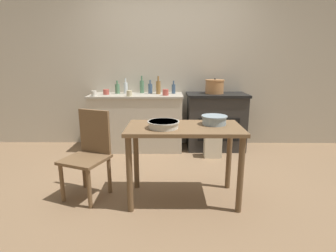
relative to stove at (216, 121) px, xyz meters
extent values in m
plane|color=#896B4C|center=(-0.75, -1.28, -0.44)|extent=(14.00, 14.00, 0.00)
cube|color=beige|center=(-0.75, 0.30, 0.83)|extent=(8.00, 0.07, 2.55)
cube|color=beige|center=(-1.25, -0.02, -0.02)|extent=(1.40, 0.58, 0.84)
cube|color=#A9A08F|center=(-1.25, -0.02, 0.41)|extent=(1.43, 0.61, 0.03)
cube|color=#2D2B28|center=(0.00, 0.00, -0.02)|extent=(0.88, 0.53, 0.84)
cube|color=black|center=(0.00, 0.00, 0.42)|extent=(0.92, 0.57, 0.04)
cube|color=black|center=(0.00, -0.27, -0.07)|extent=(0.62, 0.01, 0.35)
cube|color=brown|center=(-0.59, -1.63, 0.30)|extent=(1.10, 0.58, 0.03)
cylinder|color=brown|center=(-1.09, -1.87, -0.08)|extent=(0.06, 0.06, 0.73)
cylinder|color=brown|center=(-0.09, -1.87, -0.08)|extent=(0.06, 0.06, 0.73)
cylinder|color=brown|center=(-1.09, -1.39, -0.08)|extent=(0.06, 0.06, 0.73)
cylinder|color=brown|center=(-0.09, -1.39, -0.08)|extent=(0.06, 0.06, 0.73)
cube|color=brown|center=(-1.58, -1.60, -0.03)|extent=(0.52, 0.52, 0.03)
cube|color=brown|center=(-1.51, -1.43, 0.21)|extent=(0.35, 0.16, 0.46)
cylinder|color=brown|center=(-1.79, -1.70, -0.25)|extent=(0.04, 0.04, 0.40)
cylinder|color=brown|center=(-1.49, -1.82, -0.25)|extent=(0.04, 0.04, 0.40)
cylinder|color=brown|center=(-1.67, -1.39, -0.25)|extent=(0.04, 0.04, 0.40)
cylinder|color=brown|center=(-1.37, -1.51, -0.25)|extent=(0.04, 0.04, 0.40)
cube|color=beige|center=(-0.10, -0.42, -0.27)|extent=(0.25, 0.17, 0.36)
cylinder|color=#B77A47|center=(-0.04, 0.00, 0.54)|extent=(0.28, 0.28, 0.19)
cylinder|color=#B77A47|center=(-0.04, 0.00, 0.64)|extent=(0.29, 0.29, 0.02)
sphere|color=black|center=(-0.04, 0.00, 0.66)|extent=(0.02, 0.02, 0.02)
cylinder|color=silver|center=(-0.79, -1.70, 0.35)|extent=(0.28, 0.28, 0.07)
cylinder|color=beige|center=(-0.79, -1.70, 0.38)|extent=(0.30, 0.30, 0.01)
cylinder|color=#93A8B2|center=(-0.29, -1.55, 0.36)|extent=(0.23, 0.23, 0.09)
cylinder|color=#8597A0|center=(-0.29, -1.55, 0.40)|extent=(0.25, 0.25, 0.01)
cylinder|color=#517F5B|center=(-1.56, 0.09, 0.50)|extent=(0.07, 0.07, 0.15)
cylinder|color=#517F5B|center=(-1.56, 0.09, 0.60)|extent=(0.03, 0.03, 0.06)
cylinder|color=olive|center=(-0.91, 0.04, 0.53)|extent=(0.07, 0.07, 0.20)
cylinder|color=olive|center=(-0.91, 0.04, 0.66)|extent=(0.03, 0.03, 0.08)
cylinder|color=#3D5675|center=(-0.67, 0.09, 0.50)|extent=(0.06, 0.06, 0.15)
cylinder|color=#3D5675|center=(-0.67, 0.09, 0.60)|extent=(0.02, 0.02, 0.06)
cylinder|color=#3D5675|center=(-1.04, 0.11, 0.50)|extent=(0.07, 0.07, 0.15)
cylinder|color=#3D5675|center=(-1.04, 0.11, 0.61)|extent=(0.03, 0.03, 0.06)
cylinder|color=#517F5B|center=(-1.18, 0.17, 0.53)|extent=(0.07, 0.07, 0.20)
cylinder|color=#517F5B|center=(-1.18, 0.17, 0.66)|extent=(0.02, 0.02, 0.08)
cylinder|color=silver|center=(-1.43, 0.10, 0.51)|extent=(0.06, 0.06, 0.17)
cylinder|color=silver|center=(-1.43, 0.10, 0.63)|extent=(0.02, 0.02, 0.07)
cylinder|color=#B74C42|center=(-0.79, -0.13, 0.47)|extent=(0.09, 0.09, 0.09)
cylinder|color=#B74C42|center=(-1.71, -0.04, 0.47)|extent=(0.09, 0.09, 0.08)
cylinder|color=silver|center=(-1.84, -0.25, 0.47)|extent=(0.08, 0.08, 0.08)
cylinder|color=beige|center=(-1.32, -0.24, 0.47)|extent=(0.08, 0.08, 0.08)
camera|label=1|loc=(-0.72, -4.07, 0.92)|focal=28.00mm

